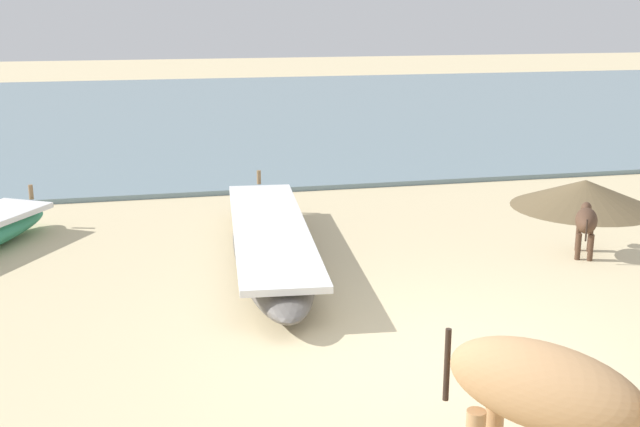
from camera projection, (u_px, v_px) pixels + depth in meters
name	position (u px, v px, depth m)	size (l,w,h in m)	color
ground	(440.00, 367.00, 6.53)	(80.00, 80.00, 0.00)	beige
sea_water	(228.00, 111.00, 22.08)	(60.00, 20.00, 0.08)	slate
fishing_boat_5	(270.00, 241.00, 9.19)	(1.30, 4.92, 0.63)	#5B5651
cow_adult_tan	(553.00, 396.00, 4.45)	(1.27, 1.45, 1.08)	tan
calf_near_dark	(586.00, 222.00, 9.36)	(0.60, 0.84, 0.58)	#4C3323
debris_pile_0	(585.00, 194.00, 11.62)	(2.17, 2.17, 0.43)	brown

